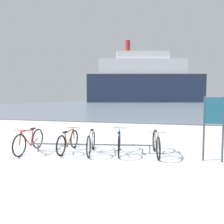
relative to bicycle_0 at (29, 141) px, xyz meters
name	(u,v)px	position (x,y,z in m)	size (l,w,h in m)	color
ground	(150,104)	(1.87, 52.44, -0.42)	(80.00, 132.00, 0.08)	silver
bike_rack	(93,145)	(2.10, 0.40, -0.11)	(4.11, 0.71, 0.31)	#4C5156
bicycle_0	(29,141)	(0.00, 0.00, 0.00)	(0.46, 1.79, 0.83)	black
bicycle_1	(68,141)	(1.24, 0.37, -0.03)	(0.46, 1.72, 0.77)	black
bicycle_2	(91,142)	(2.07, 0.33, -0.01)	(0.47, 1.65, 0.81)	black
bicycle_3	(119,143)	(2.98, 0.52, -0.01)	(0.46, 1.65, 0.80)	black
bicycle_4	(156,144)	(4.15, 0.58, -0.01)	(0.46, 1.69, 0.82)	black
info_sign	(214,117)	(5.75, 0.33, 0.90)	(0.55, 0.09, 1.89)	#33383D
ferry_ship	(143,82)	(-2.36, 81.49, 8.29)	(49.08, 22.39, 25.81)	#232D47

